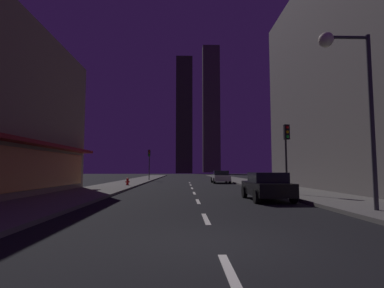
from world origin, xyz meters
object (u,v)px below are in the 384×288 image
Objects in this scene: car_parked_near at (267,186)px; car_parked_far at (221,177)px; traffic_light_near_right at (287,143)px; street_lamp_right at (348,76)px; traffic_light_far_left at (149,158)px; fire_hydrant_far_left at (128,182)px.

car_parked_near is 1.00× the size of car_parked_far.
traffic_light_near_right is (1.90, 2.29, 2.45)m from car_parked_near.
car_parked_far is 0.64× the size of street_lamp_right.
car_parked_near is 27.78m from traffic_light_far_left.
traffic_light_near_right is (1.90, -17.11, 2.45)m from car_parked_far.
car_parked_near is 1.01× the size of traffic_light_near_right.
street_lamp_right reaches higher than car_parked_near.
traffic_light_near_right is 1.00× the size of traffic_light_far_left.
car_parked_far is (0.00, 19.40, 0.00)m from car_parked_near.
street_lamp_right is at bearing -70.65° from traffic_light_far_left.
street_lamp_right reaches higher than fire_hydrant_far_left.
fire_hydrant_far_left is 13.98m from traffic_light_far_left.
car_parked_far reaches higher than fire_hydrant_far_left.
car_parked_near reaches higher than fire_hydrant_far_left.
street_lamp_right is at bearing -69.83° from car_parked_near.
traffic_light_near_right and traffic_light_far_left have the same top height.
car_parked_far is 11.78m from fire_hydrant_far_left.
car_parked_near and car_parked_far have the same top height.
traffic_light_near_right is at bearing -83.66° from car_parked_far.
car_parked_far is at bearing 96.34° from traffic_light_near_right.
traffic_light_far_left is (0.40, 13.70, 2.74)m from fire_hydrant_far_left.
fire_hydrant_far_left is at bearing 138.35° from traffic_light_near_right.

